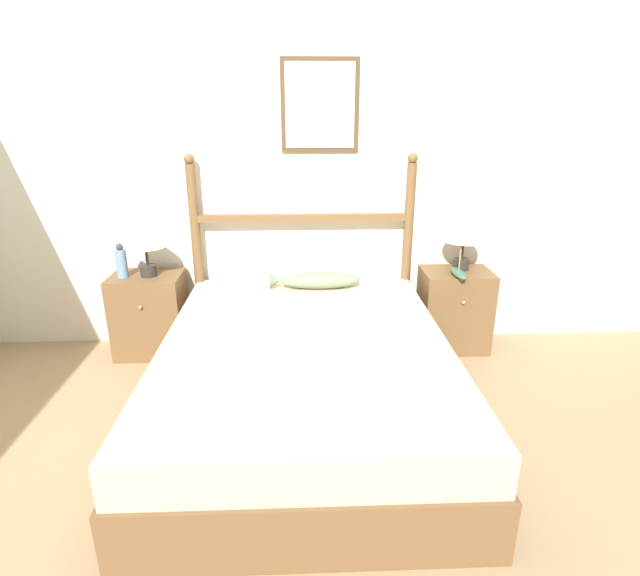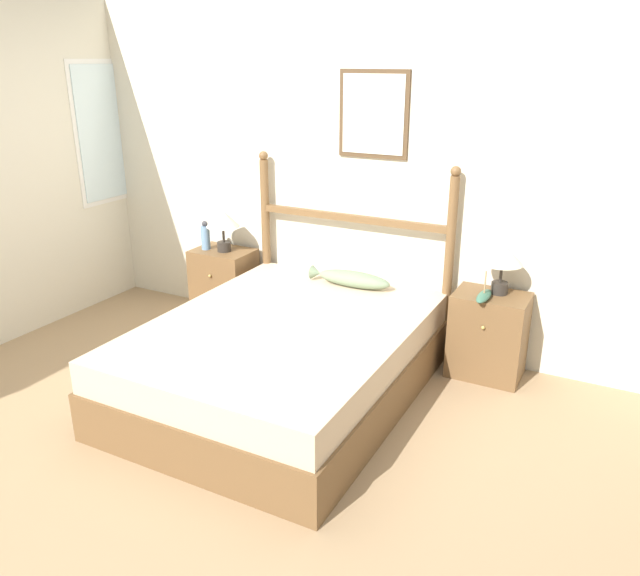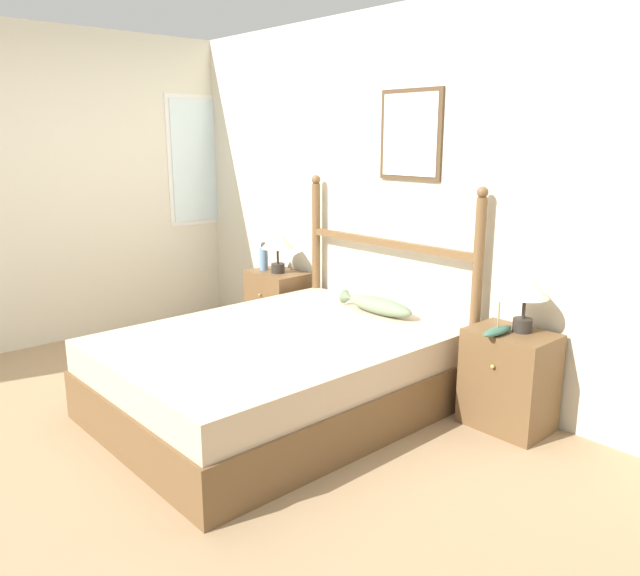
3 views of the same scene
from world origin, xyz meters
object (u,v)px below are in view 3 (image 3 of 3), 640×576
nightstand_right (509,380)px  nightstand_left (278,306)px  table_lamp_right (525,289)px  bed (277,373)px  table_lamp_left (278,242)px  bottle (264,257)px  fish_pillow (377,305)px  model_boat (498,331)px

nightstand_right → nightstand_left: bearing=180.0°
table_lamp_right → nightstand_right: bearing=-128.6°
bed → nightstand_right: 1.40m
table_lamp_left → bottle: (-0.17, -0.02, -0.15)m
table_lamp_left → fish_pillow: table_lamp_left is taller
nightstand_right → fish_pillow: size_ratio=0.94×
table_lamp_right → model_boat: (-0.06, -0.15, -0.23)m
fish_pillow → nightstand_left: bearing=177.0°
bed → model_boat: model_boat is taller
bottle → fish_pillow: 1.34m
table_lamp_left → model_boat: bearing=-2.6°
nightstand_left → bed: bearing=-38.4°
nightstand_right → table_lamp_left: table_lamp_left is taller
table_lamp_right → bottle: size_ratio=1.46×
bed → model_boat: size_ratio=8.00×
bottle → fish_pillow: (1.33, -0.02, -0.14)m
table_lamp_left → bottle: size_ratio=1.46×
nightstand_right → bottle: 2.37m
table_lamp_left → bottle: 0.22m
bottle → fish_pillow: size_ratio=0.38×
bed → table_lamp_right: table_lamp_right is taller
bottle → model_boat: bearing=-1.9°
table_lamp_left → fish_pillow: 1.20m
nightstand_left → nightstand_right: (2.20, 0.00, 0.00)m
model_boat → fish_pillow: (-0.98, 0.05, -0.06)m
nightstand_left → model_boat: (2.17, -0.11, 0.32)m
bed → fish_pillow: bearing=83.5°
nightstand_left → fish_pillow: size_ratio=0.94×
bed → nightstand_right: size_ratio=3.49×
bed → table_lamp_left: 1.50m
nightstand_right → bottle: bearing=-179.1°
bed → bottle: 1.56m
nightstand_left → fish_pillow: bearing=-3.0°
table_lamp_right → fish_pillow: bearing=-174.3°
bed → table_lamp_left: size_ratio=5.94×
nightstand_left → bottle: bearing=-164.8°
table_lamp_left → table_lamp_right: (2.20, 0.06, 0.00)m
nightstand_right → fish_pillow: fish_pillow is taller
table_lamp_left → fish_pillow: (1.16, -0.04, -0.29)m
nightstand_left → bottle: 0.43m
nightstand_right → fish_pillow: 1.04m
bed → table_lamp_left: (-1.07, 0.86, 0.60)m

